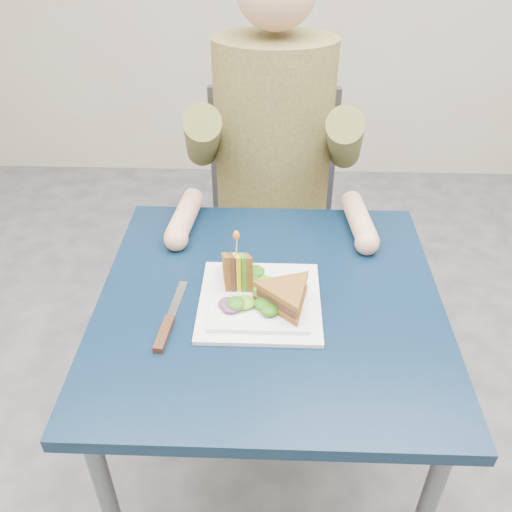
{
  "coord_description": "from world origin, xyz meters",
  "views": [
    {
      "loc": [
        0.0,
        -0.9,
        1.51
      ],
      "look_at": [
        -0.03,
        0.03,
        0.82
      ],
      "focal_mm": 38.0,
      "sensor_mm": 36.0,
      "label": 1
    }
  ],
  "objects_px": {
    "table": "(269,325)",
    "knife": "(167,327)",
    "diner": "(274,119)",
    "sandwich_upright": "(237,270)",
    "fork": "(208,306)",
    "sandwich_flat": "(286,296)",
    "plate": "(260,300)",
    "chair": "(272,211)"
  },
  "relations": [
    {
      "from": "table",
      "to": "diner",
      "type": "distance_m",
      "value": 0.62
    },
    {
      "from": "table",
      "to": "diner",
      "type": "relative_size",
      "value": 1.01
    },
    {
      "from": "plate",
      "to": "sandwich_upright",
      "type": "bearing_deg",
      "value": 138.41
    },
    {
      "from": "diner",
      "to": "sandwich_upright",
      "type": "distance_m",
      "value": 0.55
    },
    {
      "from": "table",
      "to": "sandwich_flat",
      "type": "relative_size",
      "value": 3.69
    },
    {
      "from": "table",
      "to": "chair",
      "type": "bearing_deg",
      "value": 90.0
    },
    {
      "from": "diner",
      "to": "fork",
      "type": "relative_size",
      "value": 4.17
    },
    {
      "from": "sandwich_flat",
      "to": "fork",
      "type": "distance_m",
      "value": 0.17
    },
    {
      "from": "chair",
      "to": "fork",
      "type": "bearing_deg",
      "value": -100.61
    },
    {
      "from": "plate",
      "to": "knife",
      "type": "relative_size",
      "value": 1.17
    },
    {
      "from": "sandwich_flat",
      "to": "sandwich_upright",
      "type": "relative_size",
      "value": 1.53
    },
    {
      "from": "plate",
      "to": "fork",
      "type": "relative_size",
      "value": 1.45
    },
    {
      "from": "chair",
      "to": "table",
      "type": "bearing_deg",
      "value": -90.0
    },
    {
      "from": "table",
      "to": "sandwich_upright",
      "type": "height_order",
      "value": "sandwich_upright"
    },
    {
      "from": "table",
      "to": "fork",
      "type": "bearing_deg",
      "value": -165.32
    },
    {
      "from": "table",
      "to": "sandwich_upright",
      "type": "distance_m",
      "value": 0.15
    },
    {
      "from": "table",
      "to": "chair",
      "type": "xyz_separation_m",
      "value": [
        0.0,
        0.67,
        -0.11
      ]
    },
    {
      "from": "table",
      "to": "knife",
      "type": "height_order",
      "value": "knife"
    },
    {
      "from": "chair",
      "to": "diner",
      "type": "bearing_deg",
      "value": -90.0
    },
    {
      "from": "table",
      "to": "diner",
      "type": "xyz_separation_m",
      "value": [
        -0.0,
        0.56,
        0.26
      ]
    },
    {
      "from": "chair",
      "to": "fork",
      "type": "height_order",
      "value": "chair"
    },
    {
      "from": "table",
      "to": "fork",
      "type": "xyz_separation_m",
      "value": [
        -0.13,
        -0.03,
        0.08
      ]
    },
    {
      "from": "sandwich_flat",
      "to": "plate",
      "type": "bearing_deg",
      "value": 155.56
    },
    {
      "from": "chair",
      "to": "plate",
      "type": "xyz_separation_m",
      "value": [
        -0.02,
        -0.69,
        0.2
      ]
    },
    {
      "from": "sandwich_flat",
      "to": "knife",
      "type": "height_order",
      "value": "sandwich_flat"
    },
    {
      "from": "plate",
      "to": "fork",
      "type": "xyz_separation_m",
      "value": [
        -0.11,
        -0.02,
        -0.01
      ]
    },
    {
      "from": "sandwich_flat",
      "to": "fork",
      "type": "xyz_separation_m",
      "value": [
        -0.17,
        0.01,
        -0.04
      ]
    },
    {
      "from": "plate",
      "to": "fork",
      "type": "distance_m",
      "value": 0.11
    },
    {
      "from": "knife",
      "to": "sandwich_upright",
      "type": "bearing_deg",
      "value": 43.91
    },
    {
      "from": "plate",
      "to": "sandwich_flat",
      "type": "distance_m",
      "value": 0.07
    },
    {
      "from": "plate",
      "to": "sandwich_upright",
      "type": "xyz_separation_m",
      "value": [
        -0.05,
        0.04,
        0.05
      ]
    },
    {
      "from": "diner",
      "to": "sandwich_flat",
      "type": "distance_m",
      "value": 0.62
    },
    {
      "from": "diner",
      "to": "plate",
      "type": "height_order",
      "value": "diner"
    },
    {
      "from": "knife",
      "to": "chair",
      "type": "bearing_deg",
      "value": 74.85
    },
    {
      "from": "knife",
      "to": "fork",
      "type": "bearing_deg",
      "value": 41.92
    },
    {
      "from": "table",
      "to": "fork",
      "type": "height_order",
      "value": "fork"
    },
    {
      "from": "plate",
      "to": "sandwich_flat",
      "type": "bearing_deg",
      "value": -24.44
    },
    {
      "from": "chair",
      "to": "sandwich_upright",
      "type": "distance_m",
      "value": 0.69
    },
    {
      "from": "sandwich_flat",
      "to": "knife",
      "type": "relative_size",
      "value": 0.91
    },
    {
      "from": "diner",
      "to": "knife",
      "type": "bearing_deg",
      "value": -107.57
    },
    {
      "from": "diner",
      "to": "sandwich_flat",
      "type": "xyz_separation_m",
      "value": [
        0.03,
        -0.6,
        -0.14
      ]
    },
    {
      "from": "sandwich_flat",
      "to": "sandwich_upright",
      "type": "bearing_deg",
      "value": 146.49
    }
  ]
}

